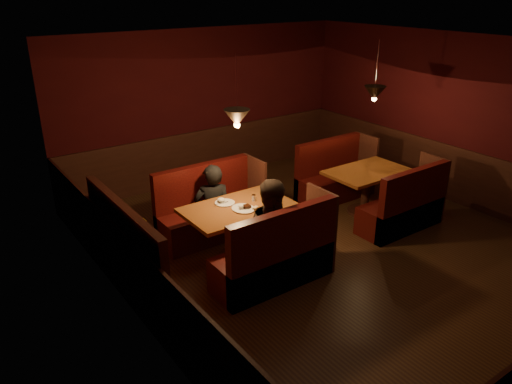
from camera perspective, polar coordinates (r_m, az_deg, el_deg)
room at (r=7.01m, az=6.59°, el=0.96°), size 6.02×7.02×2.92m
main_table at (r=6.93m, az=-1.93°, el=-3.04°), size 1.50×0.91×1.05m
main_bench_far at (r=7.71m, az=-5.30°, el=-2.49°), size 1.65×0.59×1.13m
main_bench_near at (r=6.45m, az=2.48°, el=-7.79°), size 1.65×0.59×1.13m
second_table at (r=8.56m, az=12.51°, el=1.19°), size 1.35×0.87×0.76m
second_bench_far at (r=9.18m, az=8.85°, el=1.46°), size 1.50×0.56×1.07m
second_bench_near at (r=8.20m, az=16.65°, el=-1.95°), size 1.50×0.56×1.07m
diner_a at (r=7.40m, az=-5.02°, el=-0.02°), size 0.67×0.56×1.56m
diner_b at (r=6.42m, az=2.19°, el=-2.91°), size 0.88×0.71×1.71m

